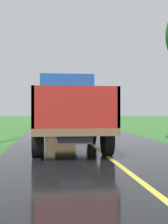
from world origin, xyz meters
The scene contains 2 objects.
banana_truck_near centered at (-1.01, 12.73, 1.47)m, with size 2.38×5.82×2.80m.
banana_truck_far centered at (-0.86, 28.12, 1.47)m, with size 2.38×5.81×2.80m.
Camera 1 is at (-1.73, 1.34, 1.41)m, focal length 48.48 mm.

